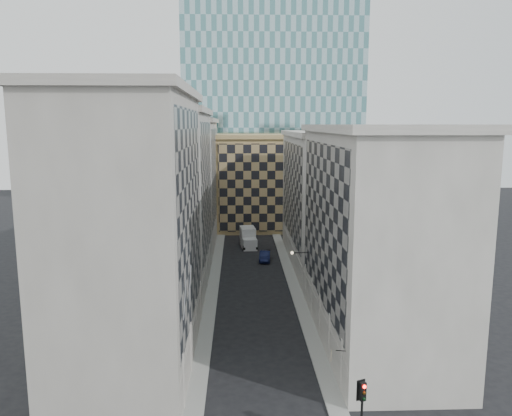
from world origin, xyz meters
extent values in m
cube|color=#979792|center=(-5.25, 30.00, 0.07)|extent=(1.50, 100.00, 0.15)
cube|color=#979792|center=(5.25, 30.00, 0.07)|extent=(1.50, 100.00, 0.15)
cube|color=gray|center=(-11.00, 11.00, 11.50)|extent=(10.00, 22.00, 23.00)
cube|color=gray|center=(-6.12, 11.00, 13.00)|extent=(0.25, 19.36, 18.00)
cube|color=gray|center=(-6.20, 11.00, 1.60)|extent=(0.45, 21.12, 3.20)
cube|color=gray|center=(-11.00, 11.00, 23.35)|extent=(10.80, 22.80, 0.70)
cylinder|color=gray|center=(-6.35, 2.75, 2.20)|extent=(0.90, 0.90, 4.40)
cylinder|color=gray|center=(-6.35, 8.25, 2.20)|extent=(0.90, 0.90, 4.40)
cylinder|color=gray|center=(-6.35, 13.75, 2.20)|extent=(0.90, 0.90, 4.40)
cylinder|color=gray|center=(-6.35, 19.25, 2.20)|extent=(0.90, 0.90, 4.40)
cube|color=#9B988F|center=(-11.00, 33.00, 11.00)|extent=(10.00, 22.00, 22.00)
cube|color=gray|center=(-6.12, 33.00, 12.50)|extent=(0.25, 19.36, 17.00)
cube|color=#9B988F|center=(-6.20, 33.00, 1.60)|extent=(0.45, 21.12, 3.20)
cube|color=#9B988F|center=(-11.00, 33.00, 22.35)|extent=(10.80, 22.80, 0.70)
cylinder|color=#9B988F|center=(-6.35, 24.75, 2.20)|extent=(0.90, 0.90, 4.40)
cylinder|color=#9B988F|center=(-6.35, 30.25, 2.20)|extent=(0.90, 0.90, 4.40)
cylinder|color=#9B988F|center=(-6.35, 35.75, 2.20)|extent=(0.90, 0.90, 4.40)
cylinder|color=#9B988F|center=(-6.35, 41.25, 2.20)|extent=(0.90, 0.90, 4.40)
cube|color=gray|center=(-11.00, 55.00, 10.50)|extent=(10.00, 22.00, 21.00)
cube|color=gray|center=(-6.12, 55.00, 12.00)|extent=(0.25, 19.36, 16.00)
cube|color=gray|center=(-6.20, 55.00, 1.60)|extent=(0.45, 21.12, 3.20)
cube|color=gray|center=(-11.00, 55.00, 21.35)|extent=(10.80, 22.80, 0.70)
cylinder|color=gray|center=(-6.35, 46.75, 2.20)|extent=(0.90, 0.90, 4.40)
cylinder|color=gray|center=(-6.35, 52.25, 2.20)|extent=(0.90, 0.90, 4.40)
cylinder|color=gray|center=(-6.35, 57.75, 2.20)|extent=(0.90, 0.90, 4.40)
cylinder|color=gray|center=(-6.35, 63.25, 2.20)|extent=(0.90, 0.90, 4.40)
cube|color=#A8A49A|center=(11.00, 15.00, 10.00)|extent=(10.00, 26.00, 20.00)
cube|color=gray|center=(6.12, 15.00, 11.50)|extent=(0.25, 22.88, 15.00)
cube|color=#A8A49A|center=(6.20, 15.00, 1.60)|extent=(0.45, 24.96, 3.20)
cube|color=#A8A49A|center=(11.00, 15.00, 20.35)|extent=(10.80, 26.80, 0.70)
cylinder|color=#A8A49A|center=(6.35, 4.60, 2.20)|extent=(0.90, 0.90, 4.40)
cylinder|color=#A8A49A|center=(6.35, 9.80, 2.20)|extent=(0.90, 0.90, 4.40)
cylinder|color=#A8A49A|center=(6.35, 15.00, 2.20)|extent=(0.90, 0.90, 4.40)
cylinder|color=#A8A49A|center=(6.35, 20.20, 2.20)|extent=(0.90, 0.90, 4.40)
cylinder|color=#A8A49A|center=(6.35, 25.40, 2.20)|extent=(0.90, 0.90, 4.40)
cube|color=#A8A49A|center=(11.00, 42.00, 9.50)|extent=(10.00, 28.00, 19.00)
cube|color=gray|center=(6.12, 42.00, 11.00)|extent=(0.25, 24.64, 14.00)
cube|color=#A8A49A|center=(6.20, 42.00, 1.60)|extent=(0.45, 26.88, 3.20)
cube|color=#A8A49A|center=(11.00, 42.00, 19.35)|extent=(10.80, 28.80, 0.70)
cube|color=tan|center=(2.00, 68.00, 9.00)|extent=(16.00, 14.00, 18.00)
cube|color=tan|center=(2.00, 60.90, 9.00)|extent=(15.20, 0.25, 16.50)
cube|color=tan|center=(2.00, 68.00, 18.40)|extent=(16.80, 14.80, 0.80)
cube|color=#2A2621|center=(0.00, 82.00, 14.00)|extent=(6.00, 6.00, 28.00)
cube|color=#2A2621|center=(0.00, 82.00, 28.70)|extent=(7.00, 7.00, 1.40)
cone|color=#2A2621|center=(0.00, 82.00, 39.40)|extent=(7.20, 7.20, 20.00)
cylinder|color=gray|center=(-5.90, 4.00, 8.00)|extent=(0.10, 2.33, 2.33)
cylinder|color=gray|center=(-5.90, 8.00, 8.00)|extent=(0.10, 2.33, 2.33)
cylinder|color=black|center=(5.10, 24.00, 6.20)|extent=(1.80, 0.08, 0.08)
sphere|color=#FFE5B2|center=(4.20, 24.00, 6.20)|extent=(0.36, 0.36, 0.36)
cube|color=black|center=(5.75, -2.72, 4.29)|extent=(0.46, 0.42, 1.21)
cube|color=black|center=(5.68, -2.53, 4.29)|extent=(0.58, 0.26, 1.38)
sphere|color=#FF0C07|center=(5.82, -2.88, 4.70)|extent=(0.22, 0.22, 0.22)
sphere|color=#331E05|center=(5.82, -2.88, 4.29)|extent=(0.22, 0.22, 0.22)
sphere|color=black|center=(5.82, -2.88, 3.88)|extent=(0.22, 0.22, 0.22)
cube|color=silver|center=(-0.06, 50.02, 0.95)|extent=(2.55, 2.74, 1.89)
cube|color=silver|center=(-0.34, 52.74, 1.63)|extent=(2.78, 4.00, 3.26)
cylinder|color=black|center=(-1.03, 49.08, 0.47)|extent=(0.41, 0.97, 0.95)
cylinder|color=black|center=(1.06, 49.29, 0.47)|extent=(0.41, 0.97, 0.95)
cylinder|color=black|center=(-1.51, 53.89, 0.47)|extent=(0.41, 0.97, 0.95)
cylinder|color=black|center=(0.58, 54.10, 0.47)|extent=(0.41, 0.97, 0.95)
imported|color=#0E1434|center=(2.09, 42.92, 0.76)|extent=(1.95, 4.73, 1.52)
cylinder|color=black|center=(5.60, 3.21, 4.16)|extent=(0.72, 0.21, 0.06)
cube|color=tan|center=(4.90, 3.21, 3.80)|extent=(0.18, 0.63, 0.63)
camera|label=1|loc=(-1.91, -31.17, 20.71)|focal=35.00mm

